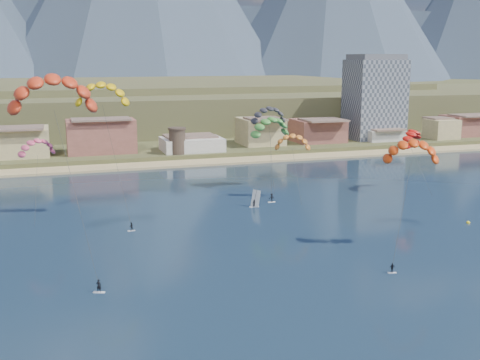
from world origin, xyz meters
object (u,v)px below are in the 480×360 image
object	(u,v)px
kitesurfer_orange	(412,148)
kitesurfer_red	(52,87)
buoy	(468,223)
kitesurfer_yellow	(102,91)
apartment_tower	(375,97)
windsurfer	(255,202)
watchtower	(177,141)
kitesurfer_green	(271,124)

from	to	relation	value
kitesurfer_orange	kitesurfer_red	bearing A→B (deg)	171.44
buoy	kitesurfer_yellow	bearing A→B (deg)	159.44
kitesurfer_red	buoy	bearing A→B (deg)	0.66
apartment_tower	buoy	size ratio (longest dim) A/B	45.55
kitesurfer_red	windsurfer	bearing A→B (deg)	32.52
kitesurfer_red	buoy	xyz separation A→B (m)	(77.51, 0.89, -27.90)
watchtower	kitesurfer_green	size ratio (longest dim) A/B	0.41
watchtower	windsurfer	distance (m)	65.62
windsurfer	watchtower	bearing A→B (deg)	93.34
kitesurfer_red	kitesurfer_green	xyz separation A→B (m)	(50.86, 42.50, -11.70)
watchtower	kitesurfer_yellow	xyz separation A→B (m)	(-28.15, -65.03, 19.70)
kitesurfer_green	apartment_tower	bearing A→B (deg)	43.48
kitesurfer_orange	windsurfer	distance (m)	41.55
kitesurfer_orange	buoy	size ratio (longest dim) A/B	31.05
watchtower	kitesurfer_yellow	world-z (taller)	kitesurfer_yellow
watchtower	kitesurfer_orange	bearing A→B (deg)	-78.98
kitesurfer_green	buoy	size ratio (longest dim) A/B	30.18
windsurfer	buoy	world-z (taller)	windsurfer
kitesurfer_yellow	kitesurfer_red	bearing A→B (deg)	-109.12
apartment_tower	kitesurfer_orange	world-z (taller)	apartment_tower
apartment_tower	kitesurfer_orange	distance (m)	129.15
kitesurfer_orange	windsurfer	bearing A→B (deg)	114.28
kitesurfer_red	kitesurfer_yellow	bearing A→B (deg)	70.88
watchtower	windsurfer	size ratio (longest dim) A/B	2.27
apartment_tower	watchtower	distance (m)	82.02
apartment_tower	kitesurfer_yellow	xyz separation A→B (m)	(-108.15, -79.03, 8.25)
windsurfer	kitesurfer_orange	bearing A→B (deg)	-65.72
watchtower	kitesurfer_green	bearing A→B (deg)	-74.58
watchtower	kitesurfer_red	xyz separation A→B (m)	(-37.34, -91.54, 21.65)
kitesurfer_red	buoy	world-z (taller)	kitesurfer_red
watchtower	kitesurfer_red	bearing A→B (deg)	-112.19
watchtower	buoy	size ratio (longest dim) A/B	12.24
kitesurfer_yellow	windsurfer	size ratio (longest dim) A/B	7.67
kitesurfer_green	buoy	bearing A→B (deg)	-57.37
buoy	watchtower	bearing A→B (deg)	113.90
kitesurfer_green	buoy	xyz separation A→B (m)	(26.64, -41.61, -16.21)
apartment_tower	kitesurfer_yellow	distance (m)	134.20
kitesurfer_red	kitesurfer_orange	world-z (taller)	kitesurfer_red
watchtower	kitesurfer_orange	distance (m)	102.60
windsurfer	buoy	xyz separation A→B (m)	(36.36, -25.35, -1.08)
kitesurfer_red	apartment_tower	bearing A→B (deg)	41.97
kitesurfer_yellow	buoy	world-z (taller)	kitesurfer_yellow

